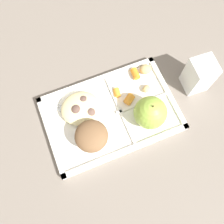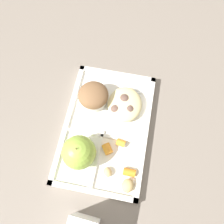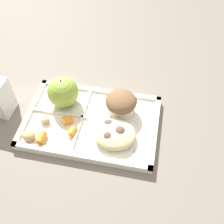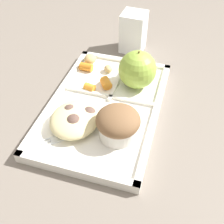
{
  "view_description": "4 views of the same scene",
  "coord_description": "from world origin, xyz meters",
  "px_view_note": "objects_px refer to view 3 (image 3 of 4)",
  "views": [
    {
      "loc": [
        0.08,
        0.21,
        0.65
      ],
      "look_at": [
        0.0,
        0.01,
        0.06
      ],
      "focal_mm": 38.29,
      "sensor_mm": 36.0,
      "label": 1
    },
    {
      "loc": [
        -0.18,
        -0.05,
        0.63
      ],
      "look_at": [
        0.03,
        -0.01,
        0.07
      ],
      "focal_mm": 35.5,
      "sensor_mm": 36.0,
      "label": 2
    },
    {
      "loc": [
        0.14,
        -0.43,
        0.62
      ],
      "look_at": [
        0.06,
        0.0,
        0.06
      ],
      "focal_mm": 43.36,
      "sensor_mm": 36.0,
      "label": 3
    },
    {
      "loc": [
        0.42,
        0.14,
        0.44
      ],
      "look_at": [
        0.06,
        0.03,
        0.06
      ],
      "focal_mm": 43.71,
      "sensor_mm": 36.0,
      "label": 4
    }
  ],
  "objects_px": {
    "green_apple": "(63,92)",
    "bran_muffin": "(121,104)",
    "plastic_fork": "(125,138)",
    "lunch_tray": "(91,122)"
  },
  "relations": [
    {
      "from": "lunch_tray",
      "to": "plastic_fork",
      "type": "distance_m",
      "value": 0.11
    },
    {
      "from": "green_apple",
      "to": "plastic_fork",
      "type": "xyz_separation_m",
      "value": [
        0.19,
        -0.09,
        -0.04
      ]
    },
    {
      "from": "lunch_tray",
      "to": "green_apple",
      "type": "xyz_separation_m",
      "value": [
        -0.09,
        0.05,
        0.05
      ]
    },
    {
      "from": "bran_muffin",
      "to": "plastic_fork",
      "type": "xyz_separation_m",
      "value": [
        0.03,
        -0.09,
        -0.03
      ]
    },
    {
      "from": "lunch_tray",
      "to": "plastic_fork",
      "type": "bearing_deg",
      "value": -21.19
    },
    {
      "from": "bran_muffin",
      "to": "lunch_tray",
      "type": "bearing_deg",
      "value": -145.87
    },
    {
      "from": "plastic_fork",
      "to": "green_apple",
      "type": "bearing_deg",
      "value": 154.78
    },
    {
      "from": "green_apple",
      "to": "bran_muffin",
      "type": "relative_size",
      "value": 1.07
    },
    {
      "from": "green_apple",
      "to": "bran_muffin",
      "type": "bearing_deg",
      "value": -0.0
    },
    {
      "from": "bran_muffin",
      "to": "plastic_fork",
      "type": "height_order",
      "value": "bran_muffin"
    }
  ]
}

